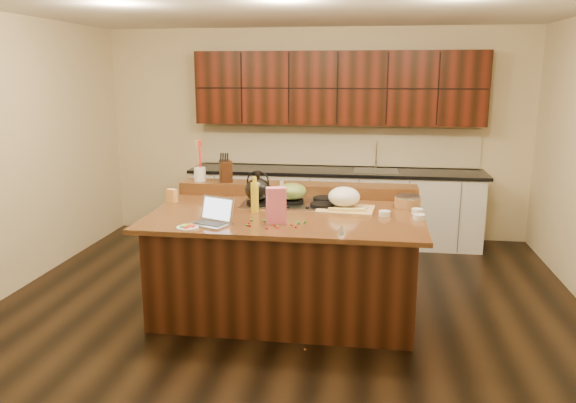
# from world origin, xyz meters

# --- Properties ---
(room) EXTENTS (5.52, 5.02, 2.72)m
(room) POSITION_xyz_m (0.00, 0.00, 1.35)
(room) COLOR black
(room) RESTS_ON ground
(island) EXTENTS (2.40, 1.60, 0.92)m
(island) POSITION_xyz_m (0.00, 0.00, 0.46)
(island) COLOR black
(island) RESTS_ON ground
(back_ledge) EXTENTS (2.40, 0.30, 0.12)m
(back_ledge) POSITION_xyz_m (0.00, 0.70, 0.98)
(back_ledge) COLOR black
(back_ledge) RESTS_ON island
(cooktop) EXTENTS (0.92, 0.52, 0.05)m
(cooktop) POSITION_xyz_m (0.00, 0.30, 0.94)
(cooktop) COLOR gray
(cooktop) RESTS_ON island
(back_counter) EXTENTS (3.70, 0.66, 2.40)m
(back_counter) POSITION_xyz_m (0.30, 2.23, 0.98)
(back_counter) COLOR silver
(back_counter) RESTS_ON ground
(kettle) EXTENTS (0.31, 0.31, 0.22)m
(kettle) POSITION_xyz_m (-0.30, 0.17, 1.07)
(kettle) COLOR black
(kettle) RESTS_ON cooktop
(green_bowl) EXTENTS (0.30, 0.30, 0.15)m
(green_bowl) POSITION_xyz_m (0.00, 0.30, 1.04)
(green_bowl) COLOR #5B732E
(green_bowl) RESTS_ON cooktop
(laptop) EXTENTS (0.38, 0.34, 0.22)m
(laptop) POSITION_xyz_m (-0.54, -0.51, 0.98)
(laptop) COLOR #B7B7BC
(laptop) RESTS_ON island
(oil_bottle) EXTENTS (0.09, 0.09, 0.27)m
(oil_bottle) POSITION_xyz_m (-0.28, -0.07, 1.06)
(oil_bottle) COLOR yellow
(oil_bottle) RESTS_ON island
(vinegar_bottle) EXTENTS (0.08, 0.08, 0.25)m
(vinegar_bottle) POSITION_xyz_m (-0.03, -0.12, 1.04)
(vinegar_bottle) COLOR silver
(vinegar_bottle) RESTS_ON island
(wooden_tray) EXTENTS (0.53, 0.42, 0.20)m
(wooden_tray) POSITION_xyz_m (0.50, 0.16, 1.01)
(wooden_tray) COLOR tan
(wooden_tray) RESTS_ON island
(ramekin_a) EXTENTS (0.13, 0.13, 0.04)m
(ramekin_a) POSITION_xyz_m (0.86, -0.04, 0.94)
(ramekin_a) COLOR white
(ramekin_a) RESTS_ON island
(ramekin_b) EXTENTS (0.13, 0.13, 0.04)m
(ramekin_b) POSITION_xyz_m (1.15, -0.12, 0.94)
(ramekin_b) COLOR white
(ramekin_b) RESTS_ON island
(ramekin_c) EXTENTS (0.11, 0.11, 0.04)m
(ramekin_c) POSITION_xyz_m (1.15, 0.08, 0.94)
(ramekin_c) COLOR white
(ramekin_c) RESTS_ON island
(strainer_bowl) EXTENTS (0.32, 0.32, 0.09)m
(strainer_bowl) POSITION_xyz_m (1.08, 0.33, 0.97)
(strainer_bowl) COLOR #996B3F
(strainer_bowl) RESTS_ON island
(kitchen_timer) EXTENTS (0.10, 0.10, 0.07)m
(kitchen_timer) POSITION_xyz_m (0.52, -0.67, 0.96)
(kitchen_timer) COLOR silver
(kitchen_timer) RESTS_ON island
(pink_bag) EXTENTS (0.18, 0.12, 0.30)m
(pink_bag) POSITION_xyz_m (-0.03, -0.42, 1.07)
(pink_bag) COLOR pink
(pink_bag) RESTS_ON island
(candy_plate) EXTENTS (0.21, 0.21, 0.01)m
(candy_plate) POSITION_xyz_m (-0.71, -0.67, 0.93)
(candy_plate) COLOR white
(candy_plate) RESTS_ON island
(package_box) EXTENTS (0.11, 0.09, 0.13)m
(package_box) POSITION_xyz_m (-1.15, 0.20, 0.98)
(package_box) COLOR #DD9E4E
(package_box) RESTS_ON island
(utensil_crock) EXTENTS (0.16, 0.16, 0.14)m
(utensil_crock) POSITION_xyz_m (-1.02, 0.70, 1.11)
(utensil_crock) COLOR white
(utensil_crock) RESTS_ON back_ledge
(knife_block) EXTENTS (0.17, 0.21, 0.22)m
(knife_block) POSITION_xyz_m (-0.74, 0.70, 1.15)
(knife_block) COLOR black
(knife_block) RESTS_ON back_ledge
(gumdrop_0) EXTENTS (0.02, 0.02, 0.02)m
(gumdrop_0) POSITION_xyz_m (0.11, -0.48, 0.93)
(gumdrop_0) COLOR red
(gumdrop_0) RESTS_ON island
(gumdrop_1) EXTENTS (0.02, 0.02, 0.02)m
(gumdrop_1) POSITION_xyz_m (0.20, -0.38, 0.93)
(gumdrop_1) COLOR #198C26
(gumdrop_1) RESTS_ON island
(gumdrop_2) EXTENTS (0.02, 0.02, 0.02)m
(gumdrop_2) POSITION_xyz_m (0.15, -0.54, 0.93)
(gumdrop_2) COLOR red
(gumdrop_2) RESTS_ON island
(gumdrop_3) EXTENTS (0.02, 0.02, 0.02)m
(gumdrop_3) POSITION_xyz_m (-0.00, -0.53, 0.93)
(gumdrop_3) COLOR #198C26
(gumdrop_3) RESTS_ON island
(gumdrop_4) EXTENTS (0.02, 0.02, 0.02)m
(gumdrop_4) POSITION_xyz_m (-0.07, -0.61, 0.93)
(gumdrop_4) COLOR red
(gumdrop_4) RESTS_ON island
(gumdrop_5) EXTENTS (0.02, 0.02, 0.02)m
(gumdrop_5) POSITION_xyz_m (-0.13, -0.38, 0.93)
(gumdrop_5) COLOR #198C26
(gumdrop_5) RESTS_ON island
(gumdrop_6) EXTENTS (0.02, 0.02, 0.02)m
(gumdrop_6) POSITION_xyz_m (-0.03, -0.50, 0.93)
(gumdrop_6) COLOR red
(gumdrop_6) RESTS_ON island
(gumdrop_7) EXTENTS (0.02, 0.02, 0.02)m
(gumdrop_7) POSITION_xyz_m (-0.24, -0.39, 0.93)
(gumdrop_7) COLOR #198C26
(gumdrop_7) RESTS_ON island
(gumdrop_8) EXTENTS (0.02, 0.02, 0.02)m
(gumdrop_8) POSITION_xyz_m (-0.25, -0.47, 0.93)
(gumdrop_8) COLOR red
(gumdrop_8) RESTS_ON island
(gumdrop_9) EXTENTS (0.02, 0.02, 0.02)m
(gumdrop_9) POSITION_xyz_m (0.16, -0.41, 0.93)
(gumdrop_9) COLOR #198C26
(gumdrop_9) RESTS_ON island
(gumdrop_10) EXTENTS (0.02, 0.02, 0.02)m
(gumdrop_10) POSITION_xyz_m (0.01, -0.58, 0.93)
(gumdrop_10) COLOR red
(gumdrop_10) RESTS_ON island
(gumdrop_11) EXTENTS (0.02, 0.02, 0.02)m
(gumdrop_11) POSITION_xyz_m (-0.25, -0.53, 0.93)
(gumdrop_11) COLOR #198C26
(gumdrop_11) RESTS_ON island
(gumdrop_12) EXTENTS (0.02, 0.02, 0.02)m
(gumdrop_12) POSITION_xyz_m (-0.23, -0.55, 0.93)
(gumdrop_12) COLOR red
(gumdrop_12) RESTS_ON island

